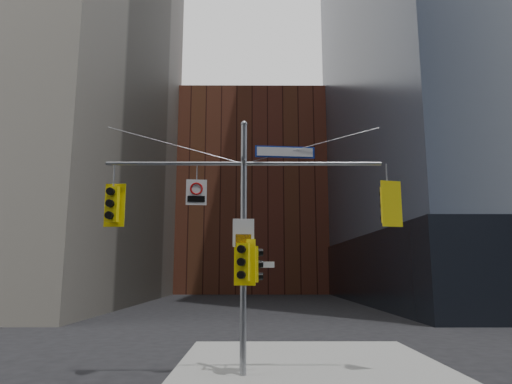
{
  "coord_description": "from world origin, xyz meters",
  "views": [
    {
      "loc": [
        0.31,
        -10.92,
        2.91
      ],
      "look_at": [
        0.35,
        2.0,
        5.16
      ],
      "focal_mm": 32.0,
      "sensor_mm": 36.0,
      "label": 1
    }
  ],
  "objects_px": {
    "traffic_light_west_arm": "(113,204)",
    "traffic_light_pole_side": "(255,264)",
    "regulatory_sign_arm": "(196,191)",
    "traffic_light_pole_front": "(243,262)",
    "street_sign_blade": "(285,152)",
    "signal_assembly": "(244,218)",
    "traffic_light_east_arm": "(388,204)"
  },
  "relations": [
    {
      "from": "traffic_light_west_arm",
      "to": "traffic_light_pole_side",
      "type": "bearing_deg",
      "value": 4.55
    },
    {
      "from": "regulatory_sign_arm",
      "to": "traffic_light_pole_front",
      "type": "bearing_deg",
      "value": -16.81
    },
    {
      "from": "traffic_light_pole_side",
      "to": "street_sign_blade",
      "type": "relative_size",
      "value": 0.57
    },
    {
      "from": "street_sign_blade",
      "to": "regulatory_sign_arm",
      "type": "height_order",
      "value": "street_sign_blade"
    },
    {
      "from": "traffic_light_west_arm",
      "to": "regulatory_sign_arm",
      "type": "relative_size",
      "value": 1.7
    },
    {
      "from": "signal_assembly",
      "to": "traffic_light_pole_side",
      "type": "xyz_separation_m",
      "value": [
        0.32,
        0.01,
        -1.31
      ]
    },
    {
      "from": "signal_assembly",
      "to": "street_sign_blade",
      "type": "distance_m",
      "value": 2.28
    },
    {
      "from": "traffic_light_pole_side",
      "to": "regulatory_sign_arm",
      "type": "height_order",
      "value": "regulatory_sign_arm"
    },
    {
      "from": "traffic_light_west_arm",
      "to": "traffic_light_pole_front",
      "type": "height_order",
      "value": "traffic_light_west_arm"
    },
    {
      "from": "signal_assembly",
      "to": "traffic_light_pole_front",
      "type": "height_order",
      "value": "signal_assembly"
    },
    {
      "from": "traffic_light_pole_front",
      "to": "signal_assembly",
      "type": "bearing_deg",
      "value": 103.61
    },
    {
      "from": "signal_assembly",
      "to": "street_sign_blade",
      "type": "bearing_deg",
      "value": 0.15
    },
    {
      "from": "traffic_light_west_arm",
      "to": "regulatory_sign_arm",
      "type": "height_order",
      "value": "regulatory_sign_arm"
    },
    {
      "from": "street_sign_blade",
      "to": "regulatory_sign_arm",
      "type": "xyz_separation_m",
      "value": [
        -2.56,
        -0.02,
        -1.18
      ]
    },
    {
      "from": "street_sign_blade",
      "to": "traffic_light_east_arm",
      "type": "bearing_deg",
      "value": -6.19
    },
    {
      "from": "traffic_light_pole_front",
      "to": "traffic_light_pole_side",
      "type": "bearing_deg",
      "value": 54.59
    },
    {
      "from": "traffic_light_east_arm",
      "to": "traffic_light_pole_front",
      "type": "distance_m",
      "value": 4.47
    },
    {
      "from": "traffic_light_west_arm",
      "to": "traffic_light_pole_front",
      "type": "xyz_separation_m",
      "value": [
        3.76,
        -0.28,
        -1.64
      ]
    },
    {
      "from": "traffic_light_east_arm",
      "to": "street_sign_blade",
      "type": "height_order",
      "value": "street_sign_blade"
    },
    {
      "from": "street_sign_blade",
      "to": "traffic_light_pole_front",
      "type": "bearing_deg",
      "value": -173.47
    },
    {
      "from": "traffic_light_east_arm",
      "to": "street_sign_blade",
      "type": "relative_size",
      "value": 0.75
    },
    {
      "from": "traffic_light_west_arm",
      "to": "traffic_light_east_arm",
      "type": "bearing_deg",
      "value": 4.45
    },
    {
      "from": "traffic_light_west_arm",
      "to": "traffic_light_pole_side",
      "type": "distance_m",
      "value": 4.42
    },
    {
      "from": "signal_assembly",
      "to": "traffic_light_east_arm",
      "type": "bearing_deg",
      "value": 0.01
    },
    {
      "from": "traffic_light_pole_front",
      "to": "street_sign_blade",
      "type": "bearing_deg",
      "value": 25.99
    },
    {
      "from": "signal_assembly",
      "to": "traffic_light_pole_front",
      "type": "xyz_separation_m",
      "value": [
        0.0,
        -0.27,
        -1.26
      ]
    },
    {
      "from": "signal_assembly",
      "to": "traffic_light_east_arm",
      "type": "height_order",
      "value": "signal_assembly"
    },
    {
      "from": "traffic_light_east_arm",
      "to": "street_sign_blade",
      "type": "xyz_separation_m",
      "value": [
        -2.95,
        0.0,
        1.55
      ]
    },
    {
      "from": "signal_assembly",
      "to": "traffic_light_pole_front",
      "type": "relative_size",
      "value": 6.27
    },
    {
      "from": "traffic_light_west_arm",
      "to": "street_sign_blade",
      "type": "height_order",
      "value": "street_sign_blade"
    },
    {
      "from": "traffic_light_east_arm",
      "to": "traffic_light_pole_side",
      "type": "height_order",
      "value": "traffic_light_east_arm"
    },
    {
      "from": "traffic_light_east_arm",
      "to": "regulatory_sign_arm",
      "type": "bearing_deg",
      "value": -14.58
    }
  ]
}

